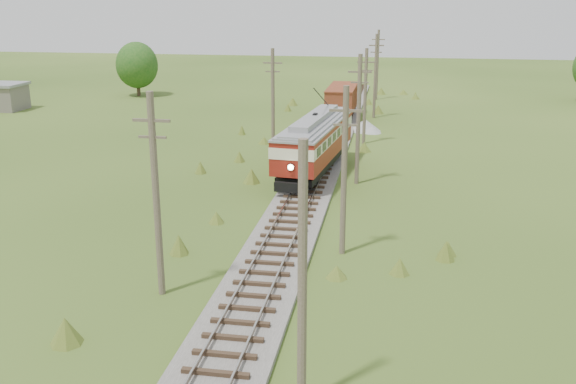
# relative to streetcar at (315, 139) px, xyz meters

# --- Properties ---
(railbed_main) EXTENTS (3.60, 96.00, 0.57)m
(railbed_main) POSITION_rel_streetcar_xyz_m (0.00, 1.36, -2.55)
(railbed_main) COLOR #605B54
(railbed_main) RESTS_ON ground
(streetcar) EXTENTS (4.46, 13.18, 5.97)m
(streetcar) POSITION_rel_streetcar_xyz_m (0.00, 0.00, 0.00)
(streetcar) COLOR black
(streetcar) RESTS_ON ground
(gondola) EXTENTS (2.98, 8.86, 2.93)m
(gondola) POSITION_rel_streetcar_xyz_m (0.00, 23.22, -0.60)
(gondola) COLOR black
(gondola) RESTS_ON ground
(gravel_pile) EXTENTS (3.17, 3.37, 1.15)m
(gravel_pile) POSITION_rel_streetcar_xyz_m (2.95, 16.94, -2.21)
(gravel_pile) COLOR gray
(gravel_pile) RESTS_ON ground
(utility_pole_r_1) EXTENTS (0.30, 0.30, 8.80)m
(utility_pole_r_1) POSITION_rel_streetcar_xyz_m (3.10, -27.64, 1.65)
(utility_pole_r_1) COLOR brown
(utility_pole_r_1) RESTS_ON ground
(utility_pole_r_2) EXTENTS (1.60, 0.30, 8.60)m
(utility_pole_r_2) POSITION_rel_streetcar_xyz_m (3.30, -14.64, 1.68)
(utility_pole_r_2) COLOR brown
(utility_pole_r_2) RESTS_ON ground
(utility_pole_r_3) EXTENTS (1.60, 0.30, 9.00)m
(utility_pole_r_3) POSITION_rel_streetcar_xyz_m (3.20, -1.64, 1.88)
(utility_pole_r_3) COLOR brown
(utility_pole_r_3) RESTS_ON ground
(utility_pole_r_4) EXTENTS (1.60, 0.30, 8.40)m
(utility_pole_r_4) POSITION_rel_streetcar_xyz_m (3.00, 11.36, 1.58)
(utility_pole_r_4) COLOR brown
(utility_pole_r_4) RESTS_ON ground
(utility_pole_r_5) EXTENTS (1.60, 0.30, 8.90)m
(utility_pole_r_5) POSITION_rel_streetcar_xyz_m (3.40, 24.36, 1.83)
(utility_pole_r_5) COLOR brown
(utility_pole_r_5) RESTS_ON ground
(utility_pole_r_6) EXTENTS (1.60, 0.30, 8.70)m
(utility_pole_r_6) POSITION_rel_streetcar_xyz_m (3.20, 37.36, 1.73)
(utility_pole_r_6) COLOR brown
(utility_pole_r_6) RESTS_ON ground
(utility_pole_l_a) EXTENTS (1.60, 0.30, 9.00)m
(utility_pole_l_a) POSITION_rel_streetcar_xyz_m (-4.20, -20.64, 1.88)
(utility_pole_l_a) COLOR brown
(utility_pole_l_a) RESTS_ON ground
(utility_pole_l_b) EXTENTS (1.60, 0.30, 8.60)m
(utility_pole_l_b) POSITION_rel_streetcar_xyz_m (-4.50, 7.36, 1.68)
(utility_pole_l_b) COLOR brown
(utility_pole_l_b) RESTS_ON ground
(tree_mid_a) EXTENTS (5.46, 5.46, 7.03)m
(tree_mid_a) POSITION_rel_streetcar_xyz_m (-28.00, 35.36, 1.28)
(tree_mid_a) COLOR #38281C
(tree_mid_a) RESTS_ON ground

